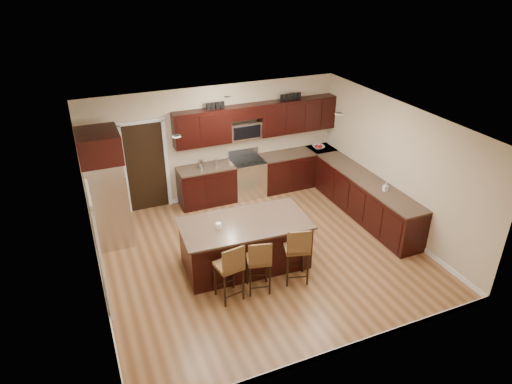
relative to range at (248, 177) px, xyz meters
name	(u,v)px	position (x,y,z in m)	size (l,w,h in m)	color
floor	(262,254)	(-0.68, -2.45, -0.47)	(6.00, 6.00, 0.00)	#906039
ceiling	(263,123)	(-0.68, -2.45, 2.23)	(6.00, 6.00, 0.00)	silver
wall_back	(215,143)	(-0.68, 0.30, 0.88)	(6.00, 6.00, 0.00)	#C7B390
wall_left	(92,227)	(-3.68, -2.45, 0.88)	(5.50, 5.50, 0.00)	#C7B390
wall_right	(396,167)	(2.32, -2.45, 0.88)	(5.50, 5.50, 0.00)	#C7B390
base_cabinets	(312,186)	(1.22, -1.01, -0.01)	(4.02, 3.96, 0.92)	black
upper_cabinets	(259,119)	(0.36, 0.13, 1.37)	(4.00, 0.33, 0.80)	black
range	(248,177)	(0.00, 0.00, 0.00)	(0.76, 0.64, 1.11)	silver
microwave	(245,130)	(0.00, 0.15, 1.15)	(0.76, 0.31, 0.40)	silver
doorway	(146,167)	(-2.33, 0.28, 0.56)	(0.85, 0.03, 2.06)	black
pantry_door	(98,253)	(-3.66, -2.75, 0.55)	(0.03, 0.80, 2.04)	white
letter_decor	(254,101)	(0.22, 0.13, 1.82)	(2.20, 0.03, 0.15)	black
island	(245,245)	(-1.10, -2.62, -0.04)	(2.40, 1.34, 0.92)	black
stool_left	(230,266)	(-1.69, -3.46, 0.21)	(0.47, 0.47, 1.10)	brown
stool_mid	(259,260)	(-1.18, -3.46, 0.19)	(0.48, 0.48, 1.06)	brown
stool_right	(297,249)	(-0.46, -3.46, 0.23)	(0.52, 0.52, 1.13)	brown
refrigerator	(105,187)	(-3.30, -0.77, 0.73)	(0.79, 0.96, 2.35)	silver
floor_mat	(277,215)	(0.24, -1.18, -0.47)	(0.79, 0.53, 0.01)	brown
fruit_bowl	(319,147)	(1.93, 0.00, 0.48)	(0.30, 0.30, 0.07)	silver
soap_bottle	(385,187)	(2.02, -2.58, 0.54)	(0.08, 0.09, 0.19)	#B2B2B2
canister_tall	(201,164)	(-1.14, 0.00, 0.54)	(0.12, 0.12, 0.19)	silver
canister_short	(217,163)	(-0.76, 0.00, 0.52)	(0.11, 0.11, 0.14)	silver
island_jar	(219,226)	(-1.60, -2.62, 0.50)	(0.10, 0.10, 0.10)	white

